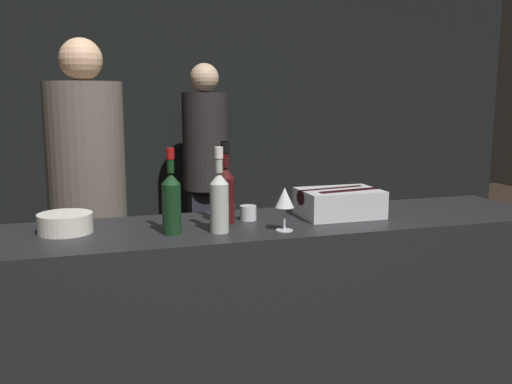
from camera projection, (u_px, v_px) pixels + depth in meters
wall_back_chalkboard at (163, 103)px, 4.60m from camera, size 6.40×0.06×2.80m
bar_counter at (258, 336)px, 2.36m from camera, size 2.48×0.55×0.96m
ice_bin_with_bottles at (340, 201)px, 2.39m from camera, size 0.34×0.23×0.12m
bowl_white at (65, 222)px, 2.10m from camera, size 0.20×0.20×0.07m
wine_glass at (285, 199)px, 2.12m from camera, size 0.07×0.07×0.17m
candle_votive at (248, 213)px, 2.32m from camera, size 0.07×0.07×0.06m
white_wine_bottle at (219, 198)px, 2.10m from camera, size 0.07×0.07×0.32m
red_wine_bottle_black_foil at (226, 190)px, 2.25m from camera, size 0.07×0.07×0.33m
red_wine_bottle_burgundy at (171, 200)px, 2.07m from camera, size 0.07×0.07×0.32m
person_in_hoodie at (88, 195)px, 2.89m from camera, size 0.39×0.39×1.74m
person_blond_tee at (206, 165)px, 4.23m from camera, size 0.34×0.34×1.69m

